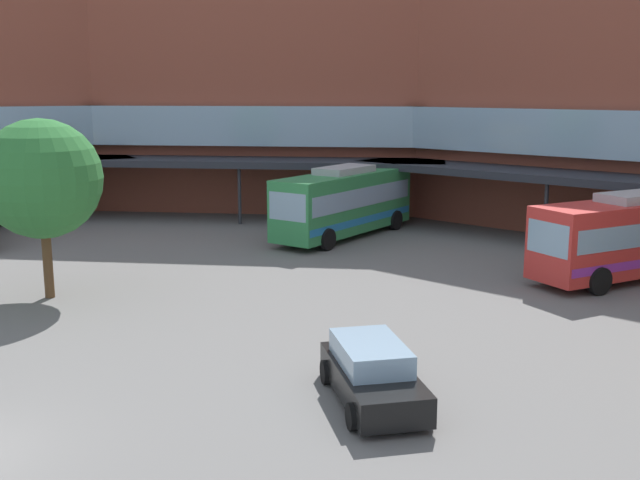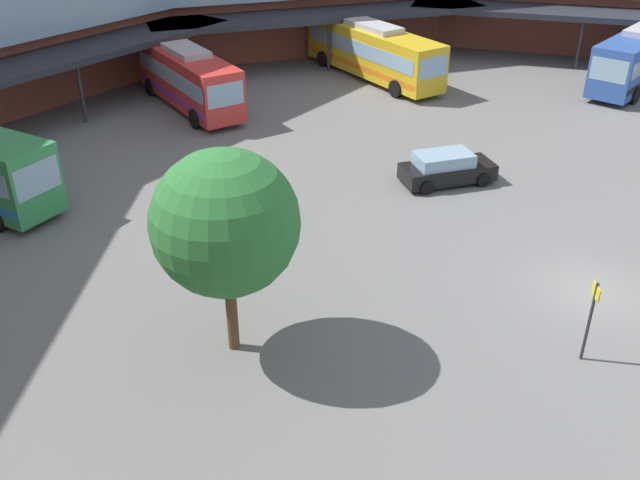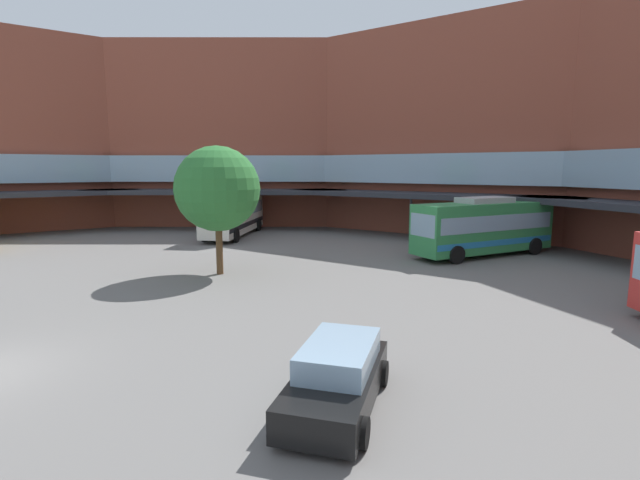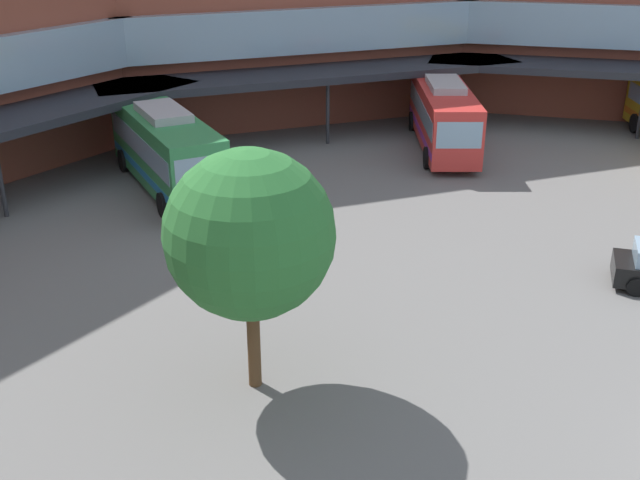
% 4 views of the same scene
% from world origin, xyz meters
% --- Properties ---
extents(station_building, '(78.91, 50.94, 17.47)m').
position_xyz_m(station_building, '(-0.00, 19.35, 8.31)').
color(station_building, brown).
rests_on(station_building, ground).
extents(bus_4, '(8.13, 9.48, 3.64)m').
position_xyz_m(bus_4, '(13.05, 23.44, 1.84)').
color(bus_4, red).
rests_on(bus_4, ground).
extents(bus_5, '(4.36, 10.31, 3.81)m').
position_xyz_m(bus_5, '(-1.60, 26.78, 1.92)').
color(bus_5, '#338C4C').
rests_on(bus_5, ground).
extents(plaza_tree, '(4.48, 4.48, 6.81)m').
position_xyz_m(plaza_tree, '(-7.27, 10.97, 4.56)').
color(plaza_tree, brown).
rests_on(plaza_tree, ground).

